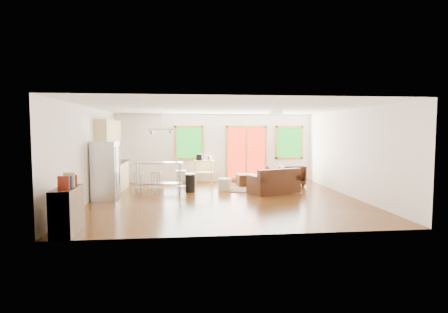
{
  "coord_description": "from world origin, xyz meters",
  "views": [
    {
      "loc": [
        -1.06,
        -9.84,
        1.95
      ],
      "look_at": [
        0.0,
        0.3,
        1.2
      ],
      "focal_mm": 28.0,
      "sensor_mm": 36.0,
      "label": 1
    }
  ],
  "objects": [
    {
      "name": "ceiling",
      "position": [
        0.0,
        0.0,
        2.61
      ],
      "size": [
        7.5,
        7.0,
        0.02
      ],
      "primitive_type": "cube",
      "color": "white",
      "rests_on": "ground"
    },
    {
      "name": "bookshelf",
      "position": [
        -3.35,
        -3.03,
        0.46
      ],
      "size": [
        0.42,
        1.0,
        1.16
      ],
      "rotation": [
        0.0,
        0.0,
        0.03
      ],
      "color": "#3C2811",
      "rests_on": "floor"
    },
    {
      "name": "armchair",
      "position": [
        2.65,
        2.23,
        0.41
      ],
      "size": [
        0.82,
        0.77,
        0.83
      ],
      "primitive_type": "imported",
      "rotation": [
        0.0,
        0.0,
        3.12
      ],
      "color": "#32190C",
      "rests_on": "floor"
    },
    {
      "name": "french_doors",
      "position": [
        1.2,
        3.46,
        1.1
      ],
      "size": [
        1.6,
        0.05,
        2.1
      ],
      "color": "#B6210E",
      "rests_on": "back_wall"
    },
    {
      "name": "window_right",
      "position": [
        2.9,
        3.46,
        1.5
      ],
      "size": [
        1.1,
        0.05,
        1.3
      ],
      "color": "#135815",
      "rests_on": "back_wall"
    },
    {
      "name": "refrigerator",
      "position": [
        -3.34,
        0.15,
        0.83
      ],
      "size": [
        0.7,
        0.67,
        1.66
      ],
      "rotation": [
        0.0,
        0.0,
        -0.04
      ],
      "color": "#B7BABC",
      "rests_on": "floor"
    },
    {
      "name": "bar_stool_a",
      "position": [
        -2.58,
        1.02,
        0.5
      ],
      "size": [
        0.33,
        0.33,
        0.67
      ],
      "rotation": [
        0.0,
        0.0,
        -0.04
      ],
      "color": "#B7BABC",
      "rests_on": "floor"
    },
    {
      "name": "left_wall",
      "position": [
        -3.76,
        0.0,
        1.3
      ],
      "size": [
        0.02,
        7.0,
        2.6
      ],
      "primitive_type": "cube",
      "color": "white",
      "rests_on": "ground"
    },
    {
      "name": "island",
      "position": [
        -1.98,
        1.55,
        0.65
      ],
      "size": [
        1.53,
        0.71,
        0.94
      ],
      "rotation": [
        0.0,
        0.0,
        -0.08
      ],
      "color": "#B7BABC",
      "rests_on": "floor"
    },
    {
      "name": "bar_stool_c",
      "position": [
        -1.28,
        1.1,
        0.53
      ],
      "size": [
        0.41,
        0.41,
        0.71
      ],
      "rotation": [
        0.0,
        0.0,
        0.27
      ],
      "color": "#B7BABC",
      "rests_on": "floor"
    },
    {
      "name": "pouf",
      "position": [
        0.14,
        1.48,
        0.19
      ],
      "size": [
        0.51,
        0.51,
        0.39
      ],
      "primitive_type": "cylinder",
      "rotation": [
        0.0,
        0.0,
        0.15
      ],
      "color": "beige",
      "rests_on": "floor"
    },
    {
      "name": "book",
      "position": [
        2.32,
        1.94,
        0.54
      ],
      "size": [
        0.2,
        0.09,
        0.28
      ],
      "primitive_type": "imported",
      "rotation": [
        0.0,
        0.0,
        -0.33
      ],
      "color": "maroon",
      "rests_on": "coffee_table"
    },
    {
      "name": "ottoman",
      "position": [
        0.99,
        2.3,
        0.21
      ],
      "size": [
        0.67,
        0.67,
        0.42
      ],
      "primitive_type": "cube",
      "rotation": [
        0.0,
        0.0,
        0.08
      ],
      "color": "#32190C",
      "rests_on": "floor"
    },
    {
      "name": "coffee_table",
      "position": [
        1.72,
        1.88,
        0.37
      ],
      "size": [
        1.09,
        0.69,
        0.43
      ],
      "rotation": [
        0.0,
        0.0,
        0.05
      ],
      "color": "#3C2811",
      "rests_on": "floor"
    },
    {
      "name": "pendant_light",
      "position": [
        -1.9,
        1.5,
        1.9
      ],
      "size": [
        0.8,
        0.18,
        0.79
      ],
      "color": "gray",
      "rests_on": "ceiling"
    },
    {
      "name": "floor",
      "position": [
        0.0,
        0.0,
        -0.01
      ],
      "size": [
        7.5,
        7.0,
        0.02
      ],
      "primitive_type": "cube",
      "color": "#3C1E09",
      "rests_on": "ground"
    },
    {
      "name": "cup",
      "position": [
        -1.42,
        1.48,
        1.01
      ],
      "size": [
        0.15,
        0.13,
        0.13
      ],
      "primitive_type": "imported",
      "rotation": [
        0.0,
        0.0,
        -0.32
      ],
      "color": "white",
      "rests_on": "island"
    },
    {
      "name": "loveseat",
      "position": [
        1.63,
        0.76,
        0.31
      ],
      "size": [
        1.68,
        1.29,
        0.79
      ],
      "rotation": [
        0.0,
        0.0,
        0.35
      ],
      "color": "#32190C",
      "rests_on": "floor"
    },
    {
      "name": "ceiling_flush",
      "position": [
        1.6,
        0.6,
        2.53
      ],
      "size": [
        0.35,
        0.35,
        0.12
      ],
      "primitive_type": "cube",
      "color": "white",
      "rests_on": "ceiling"
    },
    {
      "name": "back_wall",
      "position": [
        0.0,
        3.51,
        1.3
      ],
      "size": [
        7.5,
        0.02,
        2.6
      ],
      "primitive_type": "cube",
      "color": "white",
      "rests_on": "ground"
    },
    {
      "name": "front_wall",
      "position": [
        0.0,
        -3.51,
        1.3
      ],
      "size": [
        7.5,
        0.02,
        2.6
      ],
      "primitive_type": "cube",
      "color": "white",
      "rests_on": "ground"
    },
    {
      "name": "trash_can",
      "position": [
        -0.99,
        1.25,
        0.3
      ],
      "size": [
        0.39,
        0.39,
        0.6
      ],
      "rotation": [
        0.0,
        0.0,
        -0.22
      ],
      "color": "black",
      "rests_on": "floor"
    },
    {
      "name": "bar_stool_b",
      "position": [
        -2.03,
        0.88,
        0.53
      ],
      "size": [
        0.41,
        0.41,
        0.71
      ],
      "rotation": [
        0.0,
        0.0,
        -0.27
      ],
      "color": "#B7BABC",
      "rests_on": "floor"
    },
    {
      "name": "window_left",
      "position": [
        -1.0,
        3.46,
        1.5
      ],
      "size": [
        1.1,
        0.05,
        1.3
      ],
      "color": "#135815",
      "rests_on": "back_wall"
    },
    {
      "name": "vase",
      "position": [
        1.66,
        1.81,
        0.53
      ],
      "size": [
        0.25,
        0.26,
        0.34
      ],
      "rotation": [
        0.0,
        0.0,
        -0.29
      ],
      "color": "silver",
      "rests_on": "coffee_table"
    },
    {
      "name": "kitchen_cart",
      "position": [
        -0.47,
        3.17,
        0.73
      ],
      "size": [
        0.77,
        0.58,
        1.07
      ],
      "rotation": [
        0.0,
        0.0,
        -0.19
      ],
      "color": "#D7C076",
      "rests_on": "floor"
    },
    {
      "name": "cabinets",
      "position": [
        -3.49,
        1.7,
        0.93
      ],
      "size": [
        0.64,
        2.24,
        2.3
      ],
      "color": "#D7C076",
      "rests_on": "floor"
    },
    {
      "name": "rug",
      "position": [
        1.55,
        1.6,
        0.01
      ],
      "size": [
        2.65,
        2.25,
        0.02
      ],
      "primitive_type": "cube",
      "rotation": [
        0.0,
        0.0,
        -0.24
      ],
      "color": "#495A3A",
      "rests_on": "floor"
    },
    {
      "name": "right_wall",
      "position": [
        3.76,
        0.0,
        1.3
      ],
      "size": [
        0.02,
        7.0,
        2.6
      ],
      "primitive_type": "cube",
      "color": "white",
      "rests_on": "ground"
    }
  ]
}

